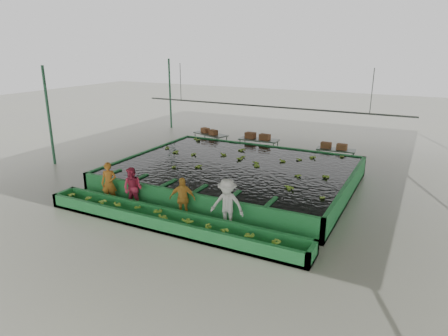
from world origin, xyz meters
The scene contains 21 objects.
ground centered at (0.00, 0.00, 0.00)m, with size 80.00×80.00×0.00m, color gray.
shed_roof centered at (0.00, 0.00, 5.00)m, with size 20.00×22.00×0.04m, color gray.
shed_posts centered at (0.00, 0.00, 2.50)m, with size 20.00×22.00×5.00m, color #2E6445, non-canonical shape.
flotation_tank centered at (0.00, 1.50, 0.45)m, with size 10.00×8.00×0.90m, color #25883E, non-canonical shape.
tank_water centered at (0.00, 1.50, 0.85)m, with size 9.70×7.70×0.00m, color black.
sorting_trough centered at (0.00, -3.60, 0.25)m, with size 10.00×1.00×0.50m, color #25883E, non-canonical shape.
cableway_rail centered at (0.00, 5.00, 3.00)m, with size 0.08×0.08×14.00m, color #59605B.
rail_hanger_left centered at (-5.00, 5.00, 4.00)m, with size 0.04×0.04×2.00m, color #59605B.
rail_hanger_right centered at (5.00, 5.00, 4.00)m, with size 0.04×0.04×2.00m, color #59605B.
worker_a centered at (-3.32, -2.80, 0.82)m, with size 0.60×0.40×1.65m, color #BF7223.
worker_b centered at (-2.15, -2.80, 0.80)m, with size 0.78×0.61×1.60m, color #CD2F4E.
worker_c centered at (0.05, -2.80, 0.79)m, with size 0.92×0.38×1.57m, color gold.
worker_d centered at (1.82, -2.80, 0.90)m, with size 1.16×0.67×1.79m, color silver.
packing_table_left centered at (-3.84, 6.24, 0.49)m, with size 2.16×0.86×0.98m, color #59605B, non-canonical shape.
packing_table_mid centered at (-0.79, 6.25, 0.49)m, with size 2.16×0.86×0.98m, color #59605B, non-canonical shape.
packing_table_right centered at (3.40, 6.38, 0.43)m, with size 1.91×0.76×0.87m, color #59605B, non-canonical shape.
box_stack_left centered at (-3.93, 6.24, 0.98)m, with size 1.24×0.34×0.27m, color brown, non-canonical shape.
box_stack_mid centered at (-0.87, 6.24, 0.98)m, with size 1.43×0.40×0.31m, color brown, non-canonical shape.
box_stack_right centered at (3.27, 6.44, 0.87)m, with size 1.30×0.36×0.28m, color brown, non-canonical shape.
floating_bananas centered at (0.00, 2.30, 0.85)m, with size 9.08×6.19×0.12m, color #7DAC2E, non-canonical shape.
trough_bananas centered at (0.00, -3.60, 0.40)m, with size 8.40×0.56×0.11m, color #7DAC2E, non-canonical shape.
Camera 1 is at (7.32, -13.73, 5.96)m, focal length 32.00 mm.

